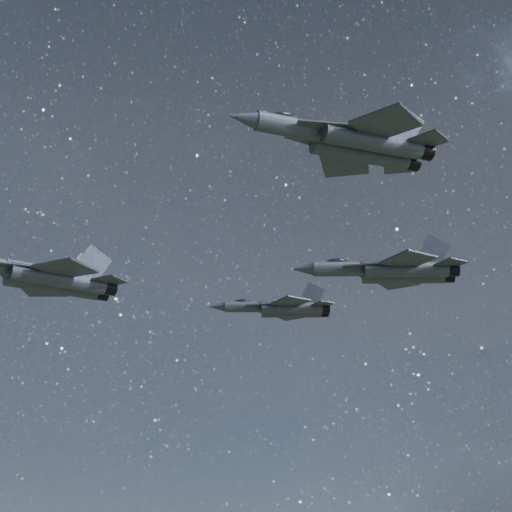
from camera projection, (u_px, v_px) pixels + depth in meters
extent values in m
cube|color=#383B46|center=(52.00, 276.00, 71.80)|extent=(9.08, 5.40, 1.46)
cylinder|color=#383B46|center=(59.00, 279.00, 70.95)|extent=(9.31, 5.55, 1.75)
cylinder|color=#383B46|center=(52.00, 285.00, 72.74)|extent=(9.31, 5.55, 1.75)
cylinder|color=black|center=(108.00, 287.00, 73.52)|extent=(2.01, 2.08, 1.62)
cylinder|color=black|center=(101.00, 293.00, 75.31)|extent=(2.01, 2.08, 1.62)
cube|color=#383B46|center=(17.00, 266.00, 68.66)|extent=(5.97, 2.60, 0.13)
cube|color=#383B46|center=(9.00, 275.00, 71.08)|extent=(5.47, 4.42, 0.13)
cube|color=#383B46|center=(66.00, 269.00, 68.77)|extent=(6.39, 6.22, 0.22)
cube|color=#383B46|center=(43.00, 289.00, 74.85)|extent=(4.85, 5.33, 0.22)
cube|color=#383B46|center=(110.00, 281.00, 72.22)|extent=(3.79, 3.73, 0.17)
cube|color=#383B46|center=(92.00, 293.00, 76.33)|extent=(2.83, 3.03, 0.17)
cube|color=#383B46|center=(93.00, 264.00, 73.09)|extent=(3.74, 1.51, 4.00)
cube|color=#383B46|center=(84.00, 271.00, 75.33)|extent=(3.49, 2.08, 4.00)
cylinder|color=#383B46|center=(251.00, 307.00, 91.15)|extent=(6.89, 2.31, 1.43)
cone|color=#383B46|center=(217.00, 307.00, 91.18)|extent=(2.34, 1.56, 1.28)
ellipsoid|color=#19222E|center=(243.00, 302.00, 91.40)|extent=(2.28, 1.24, 0.70)
cube|color=#383B46|center=(289.00, 307.00, 91.10)|extent=(7.61, 2.36, 1.19)
cylinder|color=#383B46|center=(292.00, 308.00, 90.10)|extent=(7.80, 2.43, 1.43)
cylinder|color=#383B46|center=(291.00, 312.00, 91.82)|extent=(7.80, 2.43, 1.43)
cylinder|color=black|center=(325.00, 308.00, 90.07)|extent=(1.35, 1.46, 1.32)
cylinder|color=black|center=(324.00, 312.00, 91.79)|extent=(1.35, 1.46, 1.32)
cube|color=#383B46|center=(264.00, 305.00, 89.95)|extent=(4.82, 2.47, 0.11)
cube|color=#383B46|center=(264.00, 310.00, 92.26)|extent=(4.80, 1.28, 0.11)
cube|color=#383B46|center=(291.00, 302.00, 88.11)|extent=(4.78, 5.01, 0.18)
cube|color=#383B46|center=(289.00, 315.00, 93.94)|extent=(5.18, 5.24, 0.18)
cube|color=#383B46|center=(323.00, 304.00, 89.02)|extent=(2.81, 2.91, 0.14)
cube|color=#383B46|center=(320.00, 313.00, 92.97)|extent=(3.06, 3.09, 0.14)
cube|color=#383B46|center=(312.00, 294.00, 90.47)|extent=(3.13, 0.82, 3.25)
cube|color=#383B46|center=(311.00, 300.00, 92.61)|extent=(3.19, 0.52, 3.25)
cylinder|color=#383B46|center=(301.00, 129.00, 54.25)|extent=(7.50, 3.13, 1.55)
cone|color=#383B46|center=(242.00, 118.00, 52.73)|extent=(2.63, 1.88, 1.39)
ellipsoid|color=#19222E|center=(287.00, 118.00, 54.13)|extent=(2.53, 1.54, 0.76)
cube|color=#383B46|center=(362.00, 141.00, 55.88)|extent=(8.26, 3.24, 1.29)
cylinder|color=#383B46|center=(373.00, 141.00, 54.98)|extent=(8.46, 3.34, 1.55)
cylinder|color=#383B46|center=(361.00, 153.00, 56.73)|extent=(8.46, 3.34, 1.55)
cylinder|color=black|center=(424.00, 151.00, 56.44)|extent=(1.57, 1.68, 1.43)
cylinder|color=black|center=(410.00, 162.00, 58.19)|extent=(1.57, 1.68, 1.43)
cube|color=#383B46|center=(330.00, 126.00, 53.60)|extent=(5.19, 1.25, 0.12)
cube|color=#383B46|center=(316.00, 143.00, 55.96)|extent=(5.16, 3.07, 0.12)
cube|color=#383B46|center=(386.00, 123.00, 52.89)|extent=(5.68, 5.68, 0.20)
cube|color=#383B46|center=(345.00, 163.00, 58.83)|extent=(4.96, 5.27, 0.20)
cube|color=#383B46|center=(428.00, 140.00, 55.25)|extent=(3.36, 3.37, 0.15)
cube|color=#383B46|center=(398.00, 166.00, 59.27)|extent=(2.91, 3.04, 0.15)
cube|color=#383B46|center=(405.00, 125.00, 56.34)|extent=(3.44, 0.64, 3.53)
cube|color=#383B46|center=(389.00, 140.00, 58.52)|extent=(3.33, 1.18, 3.53)
cylinder|color=#383B46|center=(350.00, 269.00, 78.38)|extent=(8.08, 2.82, 1.67)
cone|color=#383B46|center=(303.00, 269.00, 78.49)|extent=(2.76, 1.86, 1.50)
ellipsoid|color=#19222E|center=(338.00, 262.00, 78.69)|extent=(2.69, 1.49, 0.82)
cube|color=#383B46|center=(400.00, 269.00, 78.25)|extent=(8.92, 2.89, 1.39)
cylinder|color=#383B46|center=(406.00, 270.00, 77.07)|extent=(9.14, 2.98, 1.67)
cylinder|color=#383B46|center=(403.00, 276.00, 79.08)|extent=(9.14, 2.98, 1.67)
cylinder|color=black|center=(452.00, 269.00, 76.97)|extent=(1.60, 1.73, 1.54)
cylinder|color=black|center=(447.00, 276.00, 78.97)|extent=(1.60, 1.73, 1.54)
cube|color=#383B46|center=(369.00, 265.00, 76.94)|extent=(5.64, 2.97, 0.13)
cube|color=#383B46|center=(366.00, 274.00, 79.65)|extent=(5.61, 1.42, 0.13)
cube|color=#383B46|center=(408.00, 260.00, 74.74)|extent=(5.57, 5.84, 0.21)
cube|color=#383B46|center=(397.00, 281.00, 81.56)|extent=(6.08, 6.14, 0.21)
cube|color=#383B46|center=(451.00, 263.00, 75.74)|extent=(3.27, 3.39, 0.16)
cube|color=#383B46|center=(441.00, 278.00, 80.36)|extent=(3.59, 3.63, 0.16)
cube|color=#383B46|center=(434.00, 251.00, 77.46)|extent=(3.66, 1.01, 3.81)
cube|color=#383B46|center=(429.00, 260.00, 79.97)|extent=(3.73, 0.62, 3.81)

